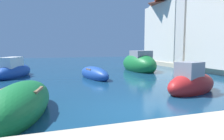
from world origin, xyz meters
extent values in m
plane|color=navy|center=(0.00, 0.00, 0.00)|extent=(80.00, 80.00, 0.00)
ellipsoid|color=#1E479E|center=(-5.63, 10.59, 0.35)|extent=(2.85, 4.51, 1.28)
cube|color=white|center=(-5.75, 10.27, 1.13)|extent=(1.52, 2.09, 0.79)
ellipsoid|color=#1E479E|center=(0.01, 8.03, 0.30)|extent=(2.02, 4.13, 1.10)
cube|color=brown|center=(0.01, 8.03, 0.67)|extent=(1.12, 0.98, 0.08)
ellipsoid|color=#197233|center=(-4.07, 0.79, 0.39)|extent=(2.42, 4.68, 1.42)
cube|color=brown|center=(-4.07, 0.79, 0.85)|extent=(1.41, 1.12, 0.08)
ellipsoid|color=#B21E1E|center=(3.64, 2.00, 0.35)|extent=(3.79, 2.57, 1.28)
cube|color=gray|center=(3.38, 1.91, 1.14)|extent=(1.49, 1.31, 0.80)
ellipsoid|color=#197233|center=(5.26, 11.63, 0.60)|extent=(2.56, 5.85, 2.17)
cube|color=gray|center=(5.25, 11.17, 1.59)|extent=(1.55, 2.09, 0.69)
cube|color=beige|center=(13.00, 15.23, 4.15)|extent=(5.63, 7.63, 7.31)
cube|color=silver|center=(13.00, 16.45, 4.06)|extent=(5.82, 7.10, 7.13)
pyramid|color=#9E422D|center=(13.00, 16.45, 8.15)|extent=(6.17, 7.52, 1.05)
camera|label=1|loc=(-3.19, -6.19, 2.23)|focal=32.23mm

